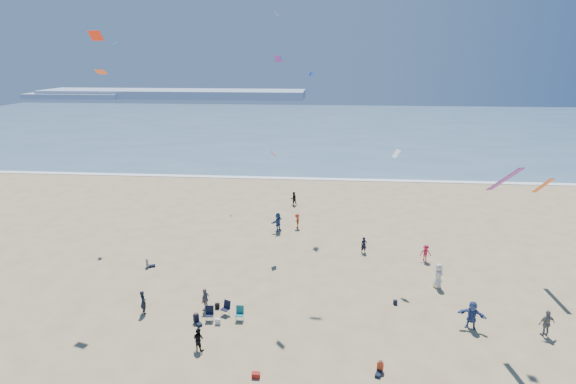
{
  "coord_description": "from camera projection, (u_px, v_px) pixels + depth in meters",
  "views": [
    {
      "loc": [
        4.16,
        -17.47,
        17.11
      ],
      "look_at": [
        2.0,
        8.0,
        9.3
      ],
      "focal_mm": 28.0,
      "sensor_mm": 36.0,
      "label": 1
    }
  ],
  "objects": [
    {
      "name": "kites_aloft",
      "position": [
        426.0,
        105.0,
        29.11
      ],
      "size": [
        43.3,
        47.3,
        28.68
      ],
      "color": "purple",
      "rests_on": "ground"
    },
    {
      "name": "black_backpack",
      "position": [
        217.0,
        306.0,
        31.62
      ],
      "size": [
        0.3,
        0.22,
        0.38
      ],
      "primitive_type": "cube",
      "color": "black",
      "rests_on": "ground"
    },
    {
      "name": "surf_line",
      "position": [
        296.0,
        178.0,
        64.86
      ],
      "size": [
        220.0,
        1.2,
        0.08
      ],
      "primitive_type": "cube",
      "color": "white",
      "rests_on": "ground"
    },
    {
      "name": "white_tote",
      "position": [
        218.0,
        321.0,
        29.76
      ],
      "size": [
        0.35,
        0.2,
        0.4
      ],
      "primitive_type": "cube",
      "color": "silver",
      "rests_on": "ground"
    },
    {
      "name": "headland_near",
      "position": [
        76.0,
        96.0,
        187.0
      ],
      "size": [
        40.0,
        14.0,
        2.0
      ],
      "primitive_type": "cube",
      "color": "#7A8EA8",
      "rests_on": "ground"
    },
    {
      "name": "chair_cluster",
      "position": [
        225.0,
        312.0,
        30.27
      ],
      "size": [
        2.63,
        1.52,
        1.0
      ],
      "color": "black",
      "rests_on": "ground"
    },
    {
      "name": "standing_flyers",
      "position": [
        350.0,
        270.0,
        35.39
      ],
      "size": [
        27.37,
        36.3,
        1.95
      ],
      "color": "black",
      "rests_on": "ground"
    },
    {
      "name": "headland_far",
      "position": [
        174.0,
        94.0,
        188.37
      ],
      "size": [
        110.0,
        20.0,
        3.2
      ],
      "primitive_type": "cube",
      "color": "#7A8EA8",
      "rests_on": "ground"
    },
    {
      "name": "ocean",
      "position": [
        309.0,
        126.0,
        112.51
      ],
      "size": [
        220.0,
        100.0,
        0.06
      ],
      "primitive_type": "cube",
      "color": "#476B84",
      "rests_on": "ground"
    },
    {
      "name": "navy_bag",
      "position": [
        395.0,
        302.0,
        32.13
      ],
      "size": [
        0.28,
        0.18,
        0.34
      ],
      "primitive_type": "cube",
      "color": "black",
      "rests_on": "ground"
    },
    {
      "name": "seated_group",
      "position": [
        273.0,
        354.0,
        26.19
      ],
      "size": [
        19.72,
        23.33,
        0.84
      ],
      "color": "silver",
      "rests_on": "ground"
    },
    {
      "name": "cooler",
      "position": [
        256.0,
        375.0,
        24.84
      ],
      "size": [
        0.45,
        0.3,
        0.3
      ],
      "primitive_type": "cube",
      "color": "maroon",
      "rests_on": "ground"
    }
  ]
}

